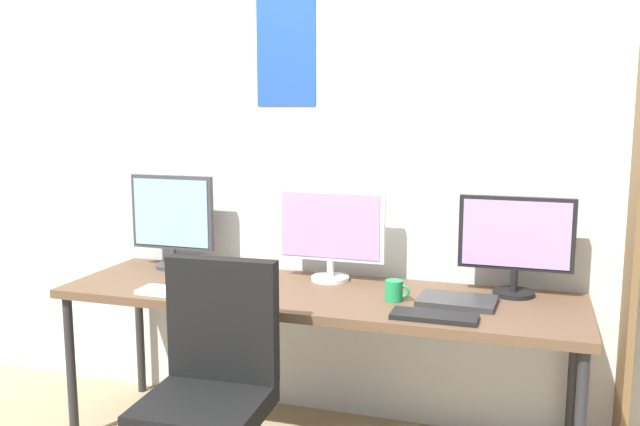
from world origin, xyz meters
name	(u,v)px	position (x,y,z in m)	size (l,w,h in m)	color
wall_back	(343,160)	(0.00, 1.02, 1.30)	(4.72, 0.11, 2.60)	silver
desk	(317,302)	(0.00, 0.60, 0.69)	(2.32, 0.68, 0.74)	brown
office_chair	(211,419)	(-0.21, -0.05, 0.40)	(0.52, 0.52, 0.99)	#2D2D33
monitor_left	(172,218)	(-0.84, 0.81, 1.00)	(0.45, 0.18, 0.48)	#38383D
monitor_center	(331,231)	(0.00, 0.81, 0.98)	(0.52, 0.18, 0.44)	silver
monitor_right	(516,241)	(0.84, 0.81, 0.99)	(0.49, 0.18, 0.44)	black
keyboard_left	(180,292)	(-0.56, 0.37, 0.75)	(0.38, 0.13, 0.02)	silver
keyboard_right	(434,316)	(0.56, 0.37, 0.75)	(0.34, 0.13, 0.02)	black
computer_mouse	(259,293)	(-0.22, 0.45, 0.76)	(0.06, 0.10, 0.03)	silver
laptop_closed	(457,301)	(0.62, 0.61, 0.75)	(0.32, 0.22, 0.02)	#2D2D2D
coffee_mug	(395,291)	(0.36, 0.57, 0.79)	(0.11, 0.08, 0.09)	#1E8C4C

